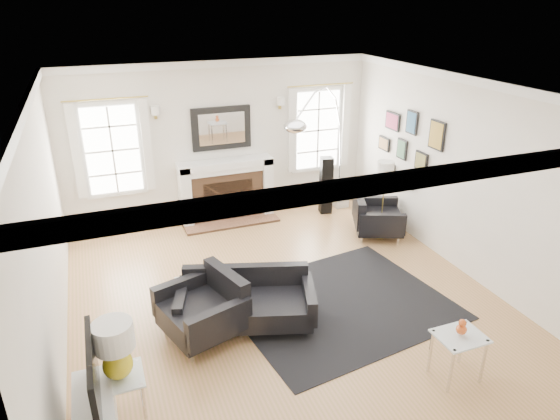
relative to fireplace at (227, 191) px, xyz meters
name	(u,v)px	position (x,y,z in m)	size (l,w,h in m)	color
floor	(283,296)	(0.00, -2.79, -0.54)	(6.00, 6.00, 0.00)	#9F7942
back_wall	(222,142)	(0.00, 0.21, 0.86)	(5.50, 0.04, 2.80)	white
front_wall	(430,346)	(0.00, -5.79, 0.86)	(5.50, 0.04, 2.80)	white
left_wall	(45,237)	(-2.75, -2.79, 0.86)	(0.04, 6.00, 2.80)	white
right_wall	(461,176)	(2.75, -2.79, 0.86)	(0.04, 6.00, 2.80)	white
ceiling	(283,89)	(0.00, -2.79, 2.26)	(5.50, 6.00, 0.02)	white
crown_molding	(283,94)	(0.00, -2.79, 2.20)	(5.50, 6.00, 0.12)	white
fireplace	(227,191)	(0.00, 0.00, 0.00)	(1.70, 0.69, 1.11)	white
mantel_mirror	(222,128)	(0.00, 0.16, 1.11)	(1.05, 0.07, 0.75)	black
window_left	(112,150)	(-1.85, 0.16, 0.92)	(1.24, 0.15, 1.62)	white
window_right	(318,130)	(1.85, 0.16, 0.92)	(1.24, 0.15, 1.62)	white
gallery_wall	(408,144)	(2.72, -1.50, 0.99)	(0.04, 1.73, 1.29)	black
tv_unit	(96,419)	(-2.44, -4.49, -0.21)	(0.35, 1.00, 1.09)	white
area_rug	(340,304)	(0.64, -3.24, -0.54)	(2.72, 2.27, 0.01)	black
sofa	(246,302)	(-0.63, -3.16, -0.25)	(1.82, 1.23, 0.55)	black
armchair_left	(206,309)	(-1.15, -3.22, -0.19)	(1.08, 1.15, 0.64)	black
armchair_right	(375,218)	(2.15, -1.58, -0.22)	(1.03, 1.09, 0.58)	black
coffee_table	(210,288)	(-0.98, -2.74, -0.23)	(0.78, 0.78, 0.35)	silver
side_table_left	(121,384)	(-2.20, -4.19, -0.16)	(0.44, 0.44, 0.48)	silver
nesting_table	(459,345)	(1.15, -4.91, -0.11)	(0.49, 0.42, 0.54)	silver
gourd_lamp	(115,347)	(-2.20, -4.19, 0.28)	(0.37, 0.37, 0.60)	gold
orange_vase	(462,328)	(1.15, -4.91, 0.10)	(0.11, 0.11, 0.18)	#C54C19
arc_floor_lamp	(320,150)	(1.47, -0.76, 0.81)	(1.76, 1.63, 2.50)	white
stick_floor_lamp	(385,172)	(2.20, -1.69, 0.62)	(0.27, 0.27, 1.35)	#AD933C
speaker_tower	(326,185)	(1.80, -0.38, 0.00)	(0.22, 0.22, 1.08)	black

